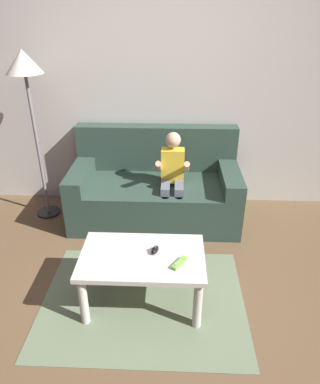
% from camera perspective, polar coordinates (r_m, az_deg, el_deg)
% --- Properties ---
extents(ground_plane, '(8.90, 8.90, 0.00)m').
position_cam_1_polar(ground_plane, '(2.57, -1.15, -21.33)').
color(ground_plane, brown).
extents(wall_back, '(4.45, 0.05, 2.50)m').
position_cam_1_polar(wall_back, '(3.60, 0.50, 16.88)').
color(wall_back, beige).
rests_on(wall_back, ground).
extents(couch, '(1.62, 0.80, 0.88)m').
position_cam_1_polar(couch, '(3.55, -0.75, 0.40)').
color(couch, '#2D4238').
rests_on(couch, ground).
extents(person_seated_on_couch, '(0.30, 0.37, 0.93)m').
position_cam_1_polar(person_seated_on_couch, '(3.28, 2.02, 2.55)').
color(person_seated_on_couch, slate).
rests_on(person_seated_on_couch, ground).
extents(coffee_table, '(0.86, 0.53, 0.42)m').
position_cam_1_polar(coffee_table, '(2.52, -2.86, -11.44)').
color(coffee_table, beige).
rests_on(coffee_table, ground).
extents(area_rug, '(1.48, 1.14, 0.01)m').
position_cam_1_polar(area_rug, '(2.75, -2.68, -16.98)').
color(area_rug, '#6B7A5B').
rests_on(area_rug, ground).
extents(game_remote_lime_near_edge, '(0.11, 0.14, 0.03)m').
position_cam_1_polar(game_remote_lime_near_edge, '(2.39, 3.11, -11.36)').
color(game_remote_lime_near_edge, '#72C638').
rests_on(game_remote_lime_near_edge, coffee_table).
extents(nunchuk_black, '(0.07, 0.10, 0.05)m').
position_cam_1_polar(nunchuk_black, '(2.49, -0.91, -9.29)').
color(nunchuk_black, black).
rests_on(nunchuk_black, coffee_table).
extents(floor_lamp, '(0.32, 0.32, 1.61)m').
position_cam_1_polar(floor_lamp, '(3.44, -20.85, 17.09)').
color(floor_lamp, black).
rests_on(floor_lamp, ground).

